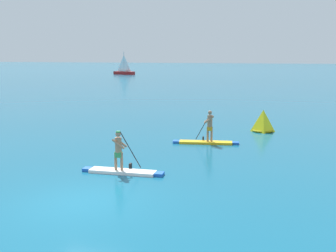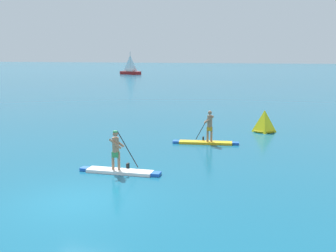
{
  "view_description": "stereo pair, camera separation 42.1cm",
  "coord_description": "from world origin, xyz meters",
  "px_view_note": "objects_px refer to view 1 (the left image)",
  "views": [
    {
      "loc": [
        6.23,
        -11.32,
        4.65
      ],
      "look_at": [
        -0.04,
        9.6,
        0.87
      ],
      "focal_mm": 44.01,
      "sensor_mm": 36.0,
      "label": 1
    },
    {
      "loc": [
        6.64,
        -11.19,
        4.65
      ],
      "look_at": [
        -0.04,
        9.6,
        0.87
      ],
      "focal_mm": 44.01,
      "sensor_mm": 36.0,
      "label": 2
    }
  ],
  "objects_px": {
    "race_marker_buoy": "(263,122)",
    "paddleboarder_far_right": "(207,137)",
    "paddleboarder_mid_center": "(122,165)",
    "sailboat_left_horizon": "(124,72)"
  },
  "relations": [
    {
      "from": "paddleboarder_far_right",
      "to": "sailboat_left_horizon",
      "type": "relative_size",
      "value": 0.62
    },
    {
      "from": "paddleboarder_mid_center",
      "to": "sailboat_left_horizon",
      "type": "relative_size",
      "value": 0.6
    },
    {
      "from": "paddleboarder_mid_center",
      "to": "sailboat_left_horizon",
      "type": "height_order",
      "value": "sailboat_left_horizon"
    },
    {
      "from": "race_marker_buoy",
      "to": "sailboat_left_horizon",
      "type": "xyz_separation_m",
      "value": [
        -36.98,
        66.43,
        0.08
      ]
    },
    {
      "from": "race_marker_buoy",
      "to": "sailboat_left_horizon",
      "type": "distance_m",
      "value": 76.03
    },
    {
      "from": "paddleboarder_far_right",
      "to": "race_marker_buoy",
      "type": "bearing_deg",
      "value": -130.16
    },
    {
      "from": "sailboat_left_horizon",
      "to": "paddleboarder_far_right",
      "type": "bearing_deg",
      "value": 131.86
    },
    {
      "from": "paddleboarder_mid_center",
      "to": "paddleboarder_far_right",
      "type": "xyz_separation_m",
      "value": [
        2.12,
        6.41,
        0.02
      ]
    },
    {
      "from": "race_marker_buoy",
      "to": "paddleboarder_far_right",
      "type": "bearing_deg",
      "value": -120.53
    },
    {
      "from": "paddleboarder_far_right",
      "to": "race_marker_buoy",
      "type": "distance_m",
      "value": 5.16
    }
  ]
}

